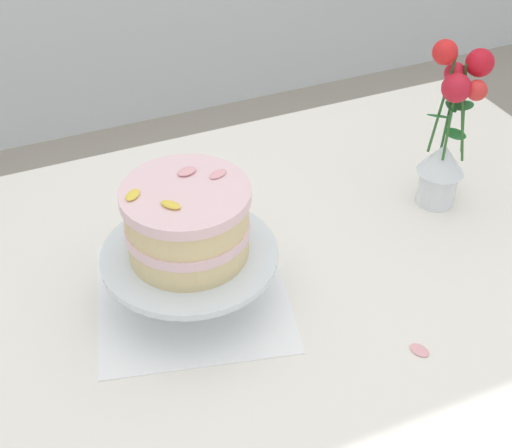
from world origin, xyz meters
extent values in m
cube|color=white|center=(0.00, 0.00, 0.72)|extent=(1.40, 1.00, 0.03)
cylinder|color=brown|center=(0.60, 0.40, 0.35)|extent=(0.06, 0.06, 0.71)
cube|color=white|center=(-0.20, 0.00, 0.74)|extent=(0.38, 0.38, 0.00)
cylinder|color=silver|center=(-0.20, 0.00, 0.75)|extent=(0.11, 0.11, 0.01)
cylinder|color=silver|center=(-0.20, 0.00, 0.79)|extent=(0.03, 0.03, 0.07)
cylinder|color=silver|center=(-0.20, 0.00, 0.83)|extent=(0.29, 0.29, 0.01)
cylinder|color=beige|center=(-0.20, 0.00, 0.86)|extent=(0.19, 0.19, 0.04)
cylinder|color=beige|center=(-0.20, 0.00, 0.89)|extent=(0.20, 0.20, 0.02)
cylinder|color=beige|center=(-0.20, 0.00, 0.92)|extent=(0.19, 0.19, 0.04)
cylinder|color=beige|center=(-0.20, 0.00, 0.95)|extent=(0.20, 0.20, 0.02)
ellipsoid|color=pink|center=(-0.14, 0.02, 0.97)|extent=(0.04, 0.03, 0.00)
ellipsoid|color=yellow|center=(-0.23, -0.03, 0.97)|extent=(0.03, 0.04, 0.01)
ellipsoid|color=yellow|center=(-0.27, 0.01, 0.97)|extent=(0.03, 0.04, 0.01)
ellipsoid|color=pink|center=(-0.18, 0.04, 0.97)|extent=(0.04, 0.03, 0.01)
cylinder|color=silver|center=(0.34, 0.07, 0.78)|extent=(0.08, 0.08, 0.07)
cone|color=silver|center=(0.34, 0.07, 0.84)|extent=(0.09, 0.09, 0.06)
cylinder|color=#2D6028|center=(0.36, 0.06, 0.95)|extent=(0.03, 0.01, 0.18)
sphere|color=red|center=(0.38, 0.06, 1.04)|extent=(0.05, 0.05, 0.05)
ellipsoid|color=#236B2D|center=(0.36, 0.06, 0.96)|extent=(0.05, 0.03, 0.02)
cylinder|color=#2D6028|center=(0.34, 0.08, 0.93)|extent=(0.01, 0.02, 0.16)
sphere|color=red|center=(0.35, 0.08, 1.01)|extent=(0.04, 0.04, 0.04)
ellipsoid|color=#236B2D|center=(0.34, 0.07, 0.95)|extent=(0.03, 0.05, 0.01)
cylinder|color=#2D6028|center=(0.32, 0.08, 0.96)|extent=(0.02, 0.02, 0.20)
sphere|color=red|center=(0.32, 0.09, 1.06)|extent=(0.04, 0.04, 0.04)
ellipsoid|color=#236B2D|center=(0.32, 0.08, 0.93)|extent=(0.05, 0.04, 0.01)
cylinder|color=#2D6028|center=(0.33, 0.06, 0.93)|extent=(0.01, 0.02, 0.15)
sphere|color=red|center=(0.32, 0.05, 1.00)|extent=(0.05, 0.05, 0.05)
cylinder|color=#2D6028|center=(0.35, 0.04, 0.93)|extent=(0.02, 0.03, 0.15)
sphere|color=red|center=(0.36, 0.03, 1.00)|extent=(0.04, 0.04, 0.04)
ellipsoid|color=#236B2D|center=(0.35, 0.05, 0.90)|extent=(0.04, 0.05, 0.02)
ellipsoid|color=pink|center=(-0.05, 0.13, 0.74)|extent=(0.04, 0.04, 0.01)
ellipsoid|color=pink|center=(0.09, -0.26, 0.74)|extent=(0.03, 0.04, 0.00)
camera|label=1|loc=(-0.45, -0.87, 1.61)|focal=51.10mm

